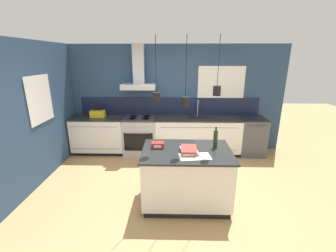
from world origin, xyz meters
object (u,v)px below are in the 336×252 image
at_px(oven_range, 140,135).
at_px(yellow_toolbox, 98,114).
at_px(red_supply_box, 158,145).
at_px(bottle_on_island, 215,139).
at_px(dishwasher, 251,136).
at_px(book_stack, 189,150).

distance_m(oven_range, yellow_toolbox, 1.14).
bearing_deg(red_supply_box, bottle_on_island, 1.56).
distance_m(dishwasher, yellow_toolbox, 3.77).
xyz_separation_m(book_stack, yellow_toolbox, (-2.07, 2.06, 0.04)).
height_order(oven_range, red_supply_box, red_supply_box).
distance_m(book_stack, yellow_toolbox, 2.92).
height_order(dishwasher, red_supply_box, red_supply_box).
height_order(oven_range, book_stack, book_stack).
xyz_separation_m(dishwasher, red_supply_box, (-2.15, -1.87, 0.50)).
bearing_deg(red_supply_box, oven_range, 106.98).
bearing_deg(oven_range, bottle_on_island, -51.03).
height_order(oven_range, yellow_toolbox, yellow_toolbox).
bearing_deg(book_stack, dishwasher, 51.08).
bearing_deg(oven_range, book_stack, -62.80).
relative_size(book_stack, red_supply_box, 1.91).
bearing_deg(yellow_toolbox, bottle_on_island, -36.43).
relative_size(book_stack, yellow_toolbox, 1.09).
bearing_deg(bottle_on_island, oven_range, 128.97).
height_order(dishwasher, yellow_toolbox, yellow_toolbox).
height_order(book_stack, red_supply_box, red_supply_box).
bearing_deg(dishwasher, book_stack, -128.92).
bearing_deg(book_stack, bottle_on_island, 26.93).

